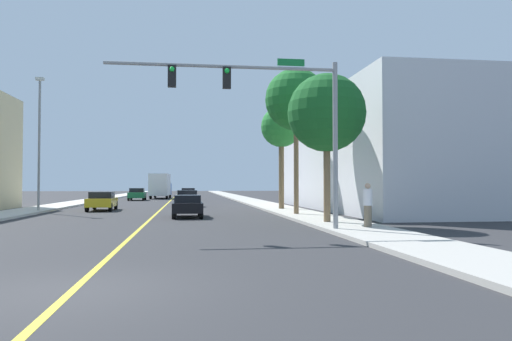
% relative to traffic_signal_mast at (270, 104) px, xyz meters
% --- Properties ---
extents(ground, '(192.00, 192.00, 0.00)m').
position_rel_traffic_signal_mast_xyz_m(ground, '(-5.24, 32.16, -5.09)').
color(ground, '#2D2D30').
extents(sidewalk_left, '(2.92, 168.00, 0.15)m').
position_rel_traffic_signal_mast_xyz_m(sidewalk_left, '(-14.23, 32.16, -5.02)').
color(sidewalk_left, beige).
rests_on(sidewalk_left, ground).
extents(sidewalk_right, '(2.92, 168.00, 0.15)m').
position_rel_traffic_signal_mast_xyz_m(sidewalk_right, '(3.74, 32.16, -5.02)').
color(sidewalk_right, '#B2ADA3').
rests_on(sidewalk_right, ground).
extents(lane_marking_center, '(0.16, 144.00, 0.01)m').
position_rel_traffic_signal_mast_xyz_m(lane_marking_center, '(-5.24, 32.16, -5.09)').
color(lane_marking_center, yellow).
rests_on(lane_marking_center, ground).
extents(building_right_near, '(14.92, 25.77, 8.37)m').
position_rel_traffic_signal_mast_xyz_m(building_right_near, '(13.93, 17.22, -0.91)').
color(building_right_near, silver).
rests_on(building_right_near, ground).
extents(traffic_signal_mast, '(9.18, 0.36, 6.78)m').
position_rel_traffic_signal_mast_xyz_m(traffic_signal_mast, '(0.00, 0.00, 0.00)').
color(traffic_signal_mast, gray).
rests_on(traffic_signal_mast, sidewalk_right).
extents(street_lamp, '(0.56, 0.28, 9.10)m').
position_rel_traffic_signal_mast_xyz_m(street_lamp, '(-13.27, 16.03, 0.04)').
color(street_lamp, gray).
rests_on(street_lamp, sidewalk_left).
extents(palm_near, '(3.73, 3.73, 7.04)m').
position_rel_traffic_signal_mast_xyz_m(palm_near, '(3.34, 3.49, 0.20)').
color(palm_near, brown).
rests_on(palm_near, sidewalk_right).
extents(palm_mid, '(3.76, 3.76, 8.80)m').
position_rel_traffic_signal_mast_xyz_m(palm_mid, '(3.28, 9.90, 1.93)').
color(palm_mid, brown).
rests_on(palm_mid, sidewalk_right).
extents(palm_far, '(3.01, 3.01, 7.53)m').
position_rel_traffic_signal_mast_xyz_m(palm_far, '(3.61, 16.31, 0.98)').
color(palm_far, brown).
rests_on(palm_far, sidewalk_right).
extents(car_black, '(1.74, 4.11, 1.29)m').
position_rel_traffic_signal_mast_xyz_m(car_black, '(-3.22, 9.84, -4.41)').
color(car_black, black).
rests_on(car_black, ground).
extents(car_gray, '(2.06, 4.20, 1.41)m').
position_rel_traffic_signal_mast_xyz_m(car_gray, '(-3.30, 24.11, -4.35)').
color(car_gray, slate).
rests_on(car_gray, ground).
extents(car_green, '(1.95, 4.23, 1.47)m').
position_rel_traffic_signal_mast_xyz_m(car_green, '(-9.25, 41.31, -4.33)').
color(car_green, '#196638').
rests_on(car_green, ground).
extents(car_yellow, '(1.93, 4.57, 1.38)m').
position_rel_traffic_signal_mast_xyz_m(car_yellow, '(-9.42, 18.09, -4.36)').
color(car_yellow, gold).
rests_on(car_yellow, ground).
extents(car_silver, '(1.86, 4.22, 1.47)m').
position_rel_traffic_signal_mast_xyz_m(car_silver, '(-3.16, 42.89, -4.33)').
color(car_silver, '#BCBCC1').
rests_on(car_silver, ground).
extents(delivery_truck, '(2.70, 8.68, 3.33)m').
position_rel_traffic_signal_mast_xyz_m(delivery_truck, '(-6.91, 48.77, -3.34)').
color(delivery_truck, '#194799').
rests_on(delivery_truck, ground).
extents(pedestrian, '(0.38, 0.38, 1.82)m').
position_rel_traffic_signal_mast_xyz_m(pedestrian, '(4.23, 0.52, -4.03)').
color(pedestrian, '#726651').
rests_on(pedestrian, sidewalk_right).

